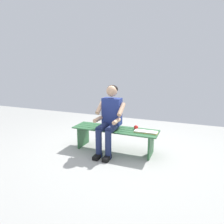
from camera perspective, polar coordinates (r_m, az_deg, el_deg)
name	(u,v)px	position (r m, az deg, el deg)	size (l,w,h in m)	color
ground_plane	(34,164)	(3.69, -21.15, -13.63)	(10.00, 7.00, 0.04)	#9E9E99
bench_near	(115,134)	(3.82, 0.84, -6.21)	(1.61, 0.46, 0.43)	#2D6038
person_seated	(110,117)	(3.65, -0.69, -1.38)	(0.50, 0.69, 1.24)	navy
apple	(136,127)	(3.76, 6.78, -4.32)	(0.08, 0.08, 0.08)	red
book_open	(146,132)	(3.63, 9.52, -5.52)	(0.41, 0.16, 0.02)	white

